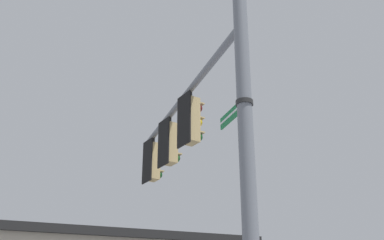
{
  "coord_description": "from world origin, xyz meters",
  "views": [
    {
      "loc": [
        5.64,
        -4.53,
        1.5
      ],
      "look_at": [
        -2.52,
        0.53,
        5.57
      ],
      "focal_mm": 44.46,
      "sensor_mm": 36.0,
      "label": 1
    }
  ],
  "objects_px": {
    "traffic_light_mid_inner": "(170,144)",
    "street_name_sign": "(238,109)",
    "traffic_light_nearest_pole": "(191,121)",
    "traffic_light_mid_outer": "(153,162)"
  },
  "relations": [
    {
      "from": "traffic_light_nearest_pole",
      "to": "street_name_sign",
      "type": "xyz_separation_m",
      "value": [
        2.36,
        -0.52,
        -0.75
      ]
    },
    {
      "from": "traffic_light_nearest_pole",
      "to": "street_name_sign",
      "type": "height_order",
      "value": "traffic_light_nearest_pole"
    },
    {
      "from": "traffic_light_mid_inner",
      "to": "traffic_light_mid_outer",
      "type": "xyz_separation_m",
      "value": [
        -1.53,
        0.32,
        0.0
      ]
    },
    {
      "from": "traffic_light_nearest_pole",
      "to": "street_name_sign",
      "type": "bearing_deg",
      "value": -12.44
    },
    {
      "from": "traffic_light_mid_inner",
      "to": "traffic_light_mid_outer",
      "type": "distance_m",
      "value": 1.56
    },
    {
      "from": "traffic_light_mid_inner",
      "to": "street_name_sign",
      "type": "distance_m",
      "value": 4.05
    },
    {
      "from": "traffic_light_mid_outer",
      "to": "traffic_light_nearest_pole",
      "type": "bearing_deg",
      "value": -11.95
    },
    {
      "from": "traffic_light_mid_inner",
      "to": "street_name_sign",
      "type": "height_order",
      "value": "traffic_light_mid_inner"
    },
    {
      "from": "traffic_light_nearest_pole",
      "to": "traffic_light_mid_outer",
      "type": "distance_m",
      "value": 3.12
    },
    {
      "from": "traffic_light_mid_inner",
      "to": "street_name_sign",
      "type": "bearing_deg",
      "value": -12.25
    }
  ]
}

